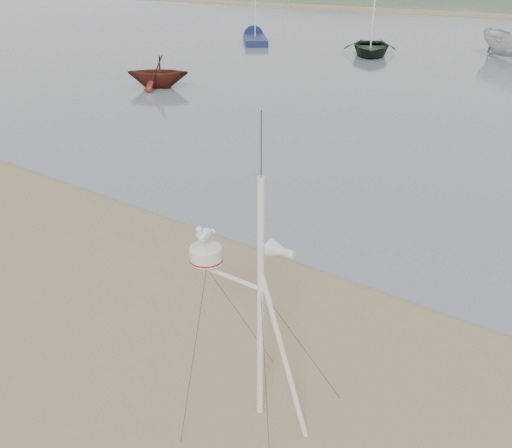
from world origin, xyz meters
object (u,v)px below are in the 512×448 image
Objects in this scene: mast_rig at (255,353)px; sailboat_blue_near at (254,37)px; boat_dark at (373,16)px; boat_red at (157,57)px.

sailboat_blue_near reaches higher than mast_rig.
sailboat_blue_near reaches higher than boat_dark.
mast_rig is 42.63m from sailboat_blue_near.
sailboat_blue_near is at bearing 144.56° from boat_dark.
mast_rig is 1.44× the size of boat_red.
boat_dark reaches higher than boat_red.
sailboat_blue_near is at bearing 167.84° from boat_red.
boat_dark is at bearing -9.29° from sailboat_blue_near.
sailboat_blue_near is (-11.73, 1.92, -2.42)m from boat_dark.
sailboat_blue_near is (-25.12, 34.43, -0.81)m from mast_rig.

